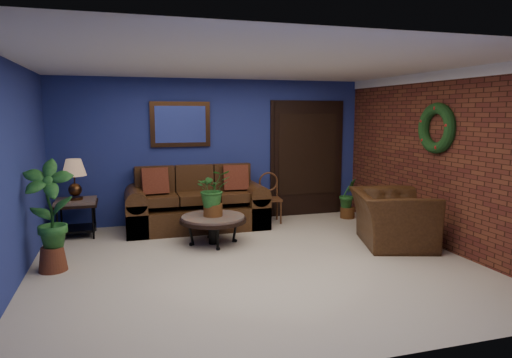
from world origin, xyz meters
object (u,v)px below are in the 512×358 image
object	(u,v)px
coffee_table	(213,220)
sofa	(196,207)
side_chair	(269,194)
table_lamp	(74,174)
end_table	(76,208)
armchair	(392,218)

from	to	relation	value
coffee_table	sofa	bearing A→B (deg)	94.28
coffee_table	side_chair	size ratio (longest dim) A/B	1.12
sofa	side_chair	xyz separation A→B (m)	(1.31, 0.03, 0.15)
sofa	side_chair	world-z (taller)	sofa
table_lamp	end_table	bearing A→B (deg)	180.00
coffee_table	end_table	world-z (taller)	end_table
side_chair	armchair	size ratio (longest dim) A/B	0.72
end_table	table_lamp	bearing A→B (deg)	0.00
coffee_table	table_lamp	distance (m)	2.30
table_lamp	armchair	xyz separation A→B (m)	(4.45, -1.82, -0.58)
sofa	coffee_table	bearing A→B (deg)	-85.72
coffee_table	side_chair	distance (m)	1.66
end_table	side_chair	size ratio (longest dim) A/B	0.73
side_chair	armchair	world-z (taller)	side_chair
side_chair	armchair	bearing A→B (deg)	-49.16
side_chair	coffee_table	bearing A→B (deg)	-131.17
sofa	armchair	world-z (taller)	sofa
sofa	armchair	xyz separation A→B (m)	(2.57, -1.86, 0.05)
coffee_table	end_table	xyz separation A→B (m)	(-1.96, 1.03, 0.08)
end_table	side_chair	xyz separation A→B (m)	(3.19, 0.06, 0.05)
sofa	side_chair	distance (m)	1.32
table_lamp	side_chair	xyz separation A→B (m)	(3.19, 0.06, -0.48)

